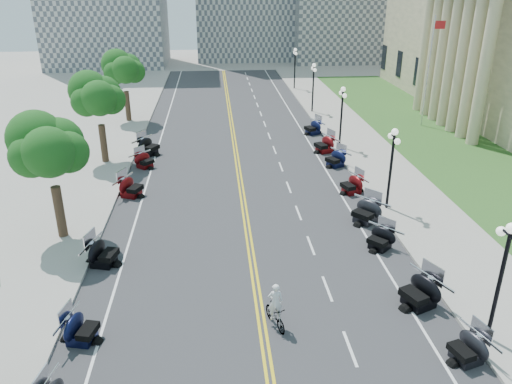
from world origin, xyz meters
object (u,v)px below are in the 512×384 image
object	(u,v)px
motorcycle_n_3	(468,347)
cyclist_rider	(276,288)
flagpole	(428,73)
bicycle	(275,316)

from	to	relation	value
motorcycle_n_3	cyclist_rider	bearing A→B (deg)	-127.37
flagpole	bicycle	world-z (taller)	flagpole
flagpole	motorcycle_n_3	distance (m)	33.07
flagpole	motorcycle_n_3	world-z (taller)	flagpole
cyclist_rider	flagpole	bearing A→B (deg)	-121.60
motorcycle_n_3	bicycle	distance (m)	7.22
bicycle	cyclist_rider	xyz separation A→B (m)	(0.00, 0.00, 1.33)
flagpole	motorcycle_n_3	size ratio (longest dim) A/B	5.61
motorcycle_n_3	bicycle	world-z (taller)	motorcycle_n_3
flagpole	motorcycle_n_3	xyz separation A→B (m)	(-10.73, -30.98, -4.38)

